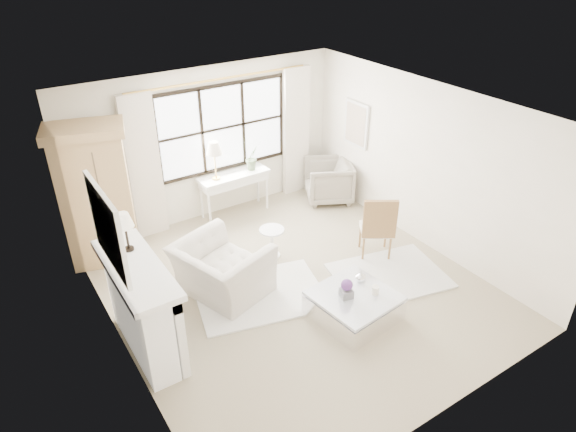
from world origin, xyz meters
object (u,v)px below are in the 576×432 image
at_px(armoire, 96,195).
at_px(coffee_table, 354,306).
at_px(console_table, 235,194).
at_px(club_armchair, 222,270).

xyz_separation_m(armoire, coffee_table, (2.38, -3.28, -0.96)).
bearing_deg(coffee_table, console_table, 83.22).
bearing_deg(club_armchair, coffee_table, -157.03).
bearing_deg(console_table, club_armchair, -123.98).
height_order(console_table, coffee_table, console_table).
xyz_separation_m(club_armchair, coffee_table, (1.24, -1.46, -0.22)).
bearing_deg(armoire, coffee_table, -37.98).
bearing_deg(coffee_table, armoire, 119.82).
height_order(console_table, club_armchair, same).
height_order(armoire, console_table, armoire).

